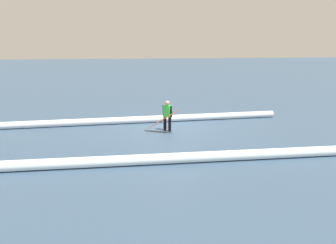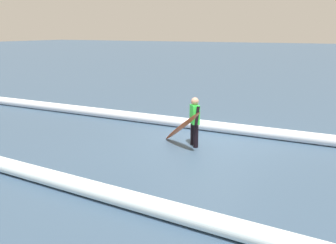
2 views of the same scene
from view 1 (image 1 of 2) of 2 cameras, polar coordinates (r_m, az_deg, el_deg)
ground_plane at (r=14.98m, az=0.32°, el=-1.30°), size 194.35×194.35×0.00m
surfer at (r=14.48m, az=-0.12°, el=1.44°), size 0.38×0.52×1.43m
surfboard at (r=14.22m, az=-1.05°, el=0.40°), size 1.73×1.30×1.24m
wave_crest_foreground at (r=16.15m, az=-8.77°, el=0.26°), size 16.98×0.47×0.35m
wave_crest_midground at (r=10.48m, az=-8.49°, el=-7.00°), size 18.35×1.33×0.36m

